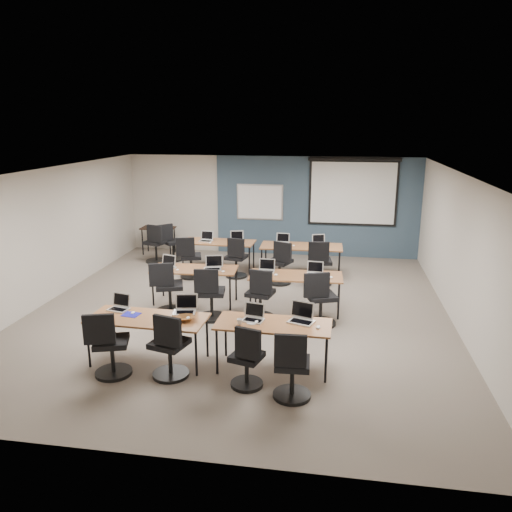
% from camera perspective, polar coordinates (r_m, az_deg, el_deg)
% --- Properties ---
extents(floor, '(8.00, 9.00, 0.02)m').
position_cam_1_polar(floor, '(9.87, -1.85, -6.24)').
color(floor, '#6B6354').
rests_on(floor, ground).
extents(ceiling, '(8.00, 9.00, 0.02)m').
position_cam_1_polar(ceiling, '(9.24, -1.99, 9.56)').
color(ceiling, white).
rests_on(ceiling, ground).
extents(wall_back, '(8.00, 0.04, 2.70)m').
position_cam_1_polar(wall_back, '(13.82, 1.72, 5.77)').
color(wall_back, beige).
rests_on(wall_back, ground).
extents(wall_front, '(8.00, 0.04, 2.70)m').
position_cam_1_polar(wall_front, '(5.36, -11.43, -9.99)').
color(wall_front, beige).
rests_on(wall_front, ground).
extents(wall_left, '(0.04, 9.00, 2.70)m').
position_cam_1_polar(wall_left, '(10.95, -22.92, 2.09)').
color(wall_left, beige).
rests_on(wall_left, ground).
extents(wall_right, '(0.04, 9.00, 2.70)m').
position_cam_1_polar(wall_right, '(9.55, 22.35, 0.37)').
color(wall_right, beige).
rests_on(wall_right, ground).
extents(blue_accent_panel, '(5.50, 0.04, 2.70)m').
position_cam_1_polar(blue_accent_panel, '(13.68, 6.92, 5.58)').
color(blue_accent_panel, '#3D5977').
rests_on(blue_accent_panel, wall_back).
extents(whiteboard, '(1.28, 0.03, 0.98)m').
position_cam_1_polar(whiteboard, '(13.77, 0.44, 6.17)').
color(whiteboard, '#B8B9B9').
rests_on(whiteboard, wall_back).
extents(projector_screen, '(2.40, 0.10, 1.82)m').
position_cam_1_polar(projector_screen, '(13.54, 11.04, 7.60)').
color(projector_screen, black).
rests_on(projector_screen, wall_back).
extents(training_table_front_left, '(1.79, 0.75, 0.73)m').
position_cam_1_polar(training_table_front_left, '(7.79, -12.26, -7.19)').
color(training_table_front_left, olive).
rests_on(training_table_front_left, floor).
extents(training_table_front_right, '(1.70, 0.71, 0.73)m').
position_cam_1_polar(training_table_front_right, '(7.41, 1.99, -8.03)').
color(training_table_front_right, '#99592D').
rests_on(training_table_front_right, floor).
extents(training_table_mid_left, '(1.70, 0.71, 0.73)m').
position_cam_1_polar(training_table_mid_left, '(10.14, -7.04, -1.69)').
color(training_table_mid_left, brown).
rests_on(training_table_mid_left, floor).
extents(training_table_mid_right, '(1.79, 0.75, 0.73)m').
position_cam_1_polar(training_table_mid_right, '(9.66, 4.56, -2.45)').
color(training_table_mid_right, '#9F5B2F').
rests_on(training_table_mid_right, floor).
extents(training_table_back_left, '(1.78, 0.74, 0.73)m').
position_cam_1_polar(training_table_back_left, '(12.37, -4.32, 1.47)').
color(training_table_back_left, brown).
rests_on(training_table_back_left, floor).
extents(training_table_back_right, '(1.93, 0.81, 0.73)m').
position_cam_1_polar(training_table_back_right, '(11.95, 5.21, 0.99)').
color(training_table_back_right, brown).
rests_on(training_table_back_right, floor).
extents(laptop_0, '(0.31, 0.26, 0.24)m').
position_cam_1_polar(laptop_0, '(8.19, -15.34, -5.48)').
color(laptop_0, '#B4B4B9').
rests_on(laptop_0, training_table_front_left).
extents(mouse_0, '(0.06, 0.10, 0.03)m').
position_cam_1_polar(mouse_0, '(7.97, -13.89, -6.31)').
color(mouse_0, white).
rests_on(mouse_0, training_table_front_left).
extents(task_chair_0, '(0.55, 0.54, 1.02)m').
position_cam_1_polar(task_chair_0, '(7.61, -16.44, -10.19)').
color(task_chair_0, black).
rests_on(task_chair_0, floor).
extents(laptop_1, '(0.34, 0.29, 0.26)m').
position_cam_1_polar(laptop_1, '(7.86, -8.11, -5.90)').
color(laptop_1, '#ABACB2').
rests_on(laptop_1, training_table_front_left).
extents(mouse_1, '(0.08, 0.11, 0.03)m').
position_cam_1_polar(mouse_1, '(7.62, -7.74, -6.99)').
color(mouse_1, white).
rests_on(mouse_1, training_table_front_left).
extents(task_chair_1, '(0.54, 0.54, 1.01)m').
position_cam_1_polar(task_chair_1, '(7.37, -9.86, -10.64)').
color(task_chair_1, black).
rests_on(task_chair_1, floor).
extents(laptop_2, '(0.31, 0.26, 0.24)m').
position_cam_1_polar(laptop_2, '(7.49, -0.28, -6.87)').
color(laptop_2, '#BBBBC4').
rests_on(laptop_2, training_table_front_right).
extents(mouse_2, '(0.09, 0.12, 0.04)m').
position_cam_1_polar(mouse_2, '(7.39, 0.06, -7.56)').
color(mouse_2, white).
rests_on(mouse_2, training_table_front_right).
extents(task_chair_2, '(0.47, 0.46, 0.95)m').
position_cam_1_polar(task_chair_2, '(7.03, -1.03, -12.04)').
color(task_chair_2, black).
rests_on(task_chair_2, floor).
extents(laptop_3, '(0.36, 0.31, 0.27)m').
position_cam_1_polar(laptop_3, '(7.47, 5.23, -6.93)').
color(laptop_3, silver).
rests_on(laptop_3, training_table_front_right).
extents(mouse_3, '(0.07, 0.11, 0.04)m').
position_cam_1_polar(mouse_3, '(7.28, 7.13, -8.07)').
color(mouse_3, white).
rests_on(mouse_3, training_table_front_right).
extents(task_chair_3, '(0.52, 0.52, 1.00)m').
position_cam_1_polar(task_chair_3, '(6.77, 4.10, -12.97)').
color(task_chair_3, black).
rests_on(task_chair_3, floor).
extents(laptop_4, '(0.32, 0.27, 0.25)m').
position_cam_1_polar(laptop_4, '(10.25, -10.06, -0.98)').
color(laptop_4, silver).
rests_on(laptop_4, training_table_mid_left).
extents(mouse_4, '(0.07, 0.10, 0.03)m').
position_cam_1_polar(mouse_4, '(10.04, -8.97, -1.57)').
color(mouse_4, white).
rests_on(mouse_4, training_table_mid_left).
extents(task_chair_4, '(0.59, 0.57, 1.05)m').
position_cam_1_polar(task_chair_4, '(9.74, -10.02, -4.04)').
color(task_chair_4, black).
rests_on(task_chair_4, floor).
extents(laptop_5, '(0.35, 0.29, 0.26)m').
position_cam_1_polar(laptop_5, '(10.04, -4.92, -1.13)').
color(laptop_5, '#A8A9B5').
rests_on(laptop_5, training_table_mid_left).
extents(mouse_5, '(0.09, 0.11, 0.03)m').
position_cam_1_polar(mouse_5, '(9.83, -3.78, -1.77)').
color(mouse_5, white).
rests_on(mouse_5, training_table_mid_left).
extents(task_chair_5, '(0.55, 0.55, 1.03)m').
position_cam_1_polar(task_chair_5, '(9.33, -5.24, -4.79)').
color(task_chair_5, black).
rests_on(task_chair_5, floor).
extents(laptop_6, '(0.32, 0.27, 0.24)m').
position_cam_1_polar(laptop_6, '(9.83, 1.20, -1.46)').
color(laptop_6, '#ABABAB').
rests_on(laptop_6, training_table_mid_right).
extents(mouse_6, '(0.07, 0.10, 0.04)m').
position_cam_1_polar(mouse_6, '(9.61, 2.29, -2.15)').
color(mouse_6, white).
rests_on(mouse_6, training_table_mid_right).
extents(task_chair_6, '(0.53, 0.53, 1.00)m').
position_cam_1_polar(task_chair_6, '(9.30, 0.51, -4.86)').
color(task_chair_6, black).
rests_on(task_chair_6, floor).
extents(laptop_7, '(0.31, 0.27, 0.24)m').
position_cam_1_polar(laptop_7, '(9.72, 6.76, -1.75)').
color(laptop_7, '#9E9EAA').
rests_on(laptop_7, training_table_mid_right).
extents(mouse_7, '(0.09, 0.11, 0.04)m').
position_cam_1_polar(mouse_7, '(9.56, 8.59, -2.42)').
color(mouse_7, white).
rests_on(mouse_7, training_table_mid_right).
extents(task_chair_7, '(0.59, 0.57, 1.05)m').
position_cam_1_polar(task_chair_7, '(9.10, 7.30, -5.33)').
color(task_chair_7, black).
rests_on(task_chair_7, floor).
extents(laptop_8, '(0.32, 0.27, 0.24)m').
position_cam_1_polar(laptop_8, '(12.40, -5.70, 1.98)').
color(laptop_8, '#B8B8C1').
rests_on(laptop_8, training_table_back_left).
extents(mouse_8, '(0.06, 0.09, 0.03)m').
position_cam_1_polar(mouse_8, '(12.19, -5.25, 1.53)').
color(mouse_8, white).
rests_on(mouse_8, training_table_back_left).
extents(task_chair_8, '(0.55, 0.54, 1.01)m').
position_cam_1_polar(task_chair_8, '(11.85, -7.57, -0.55)').
color(task_chair_8, black).
rests_on(task_chair_8, floor).
extents(laptop_9, '(0.32, 0.28, 0.25)m').
position_cam_1_polar(laptop_9, '(12.35, -2.27, 1.99)').
color(laptop_9, '#B0B0B0').
rests_on(laptop_9, training_table_back_left).
extents(mouse_9, '(0.06, 0.10, 0.03)m').
position_cam_1_polar(mouse_9, '(12.07, -1.40, 1.45)').
color(mouse_9, white).
rests_on(mouse_9, training_table_back_left).
extents(task_chair_9, '(0.51, 0.51, 0.99)m').
position_cam_1_polar(task_chair_9, '(11.79, -2.28, -0.57)').
color(task_chair_9, black).
rests_on(task_chair_9, floor).
extents(laptop_10, '(0.32, 0.27, 0.24)m').
position_cam_1_polar(laptop_10, '(12.11, 3.06, 1.72)').
color(laptop_10, '#A6A6AD').
rests_on(laptop_10, training_table_back_right).
extents(mouse_10, '(0.07, 0.10, 0.03)m').
position_cam_1_polar(mouse_10, '(11.89, 4.32, 1.19)').
color(mouse_10, white).
rests_on(mouse_10, training_table_back_right).
extents(task_chair_10, '(0.57, 0.54, 1.02)m').
position_cam_1_polar(task_chair_10, '(11.32, 2.79, -1.17)').
color(task_chair_10, black).
rests_on(task_chair_10, floor).
extents(laptop_11, '(0.31, 0.26, 0.24)m').
position_cam_1_polar(laptop_11, '(12.08, 7.13, 1.58)').
color(laptop_11, '#A8A8AC').
rests_on(laptop_11, training_table_back_right).
extents(mouse_11, '(0.07, 0.10, 0.03)m').
position_cam_1_polar(mouse_11, '(11.88, 8.02, 1.09)').
color(mouse_11, white).
rests_on(mouse_11, training_table_back_right).
extents(task_chair_11, '(0.57, 0.57, 1.04)m').
position_cam_1_polar(task_chair_11, '(11.34, 7.27, -1.19)').
color(task_chair_11, black).
rests_on(task_chair_11, floor).
extents(blue_mousepad, '(0.28, 0.25, 0.01)m').
position_cam_1_polar(blue_mousepad, '(7.93, -14.08, -6.51)').
color(blue_mousepad, '#16169D').
rests_on(blue_mousepad, training_table_front_left).
extents(snack_bowl, '(0.35, 0.35, 0.07)m').
position_cam_1_polar(snack_bowl, '(7.55, -8.07, -7.04)').
color(snack_bowl, '#985334').
rests_on(snack_bowl, training_table_front_left).
extents(snack_plate, '(0.23, 0.23, 0.01)m').
position_cam_1_polar(snack_plate, '(7.40, -0.42, -7.60)').
color(snack_plate, white).
rests_on(snack_plate, training_table_front_right).
extents(coffee_cup, '(0.09, 0.09, 0.07)m').
position_cam_1_polar(coffee_cup, '(7.31, -1.87, -7.54)').
color(coffee_cup, silver).
rests_on(coffee_cup, snack_plate).
extents(utility_table, '(0.92, 0.51, 0.75)m').
position_cam_1_polar(utility_table, '(14.15, -11.12, 2.86)').
color(utility_table, black).
rests_on(utility_table, floor).
extents(spare_chair_a, '(0.62, 0.52, 1.00)m').
position_cam_1_polar(spare_chair_a, '(13.43, -9.65, 1.21)').
color(spare_chair_a, black).
rests_on(spare_chair_a, floor).
extents(spare_chair_b, '(0.57, 0.56, 1.03)m').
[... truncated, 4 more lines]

